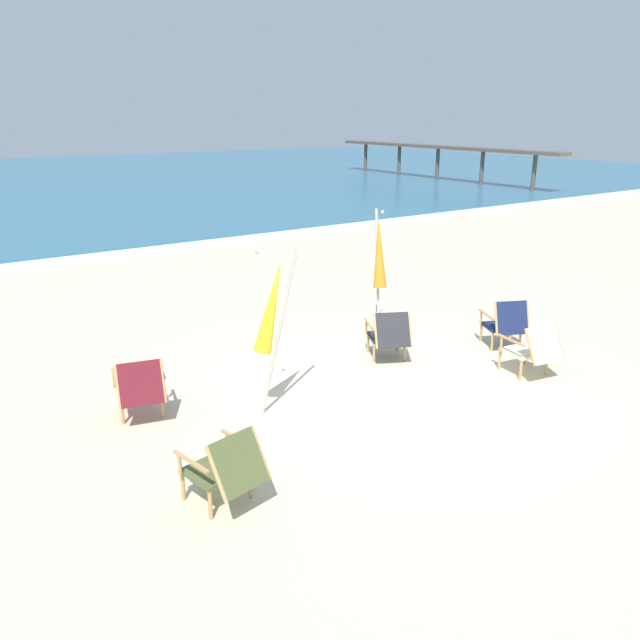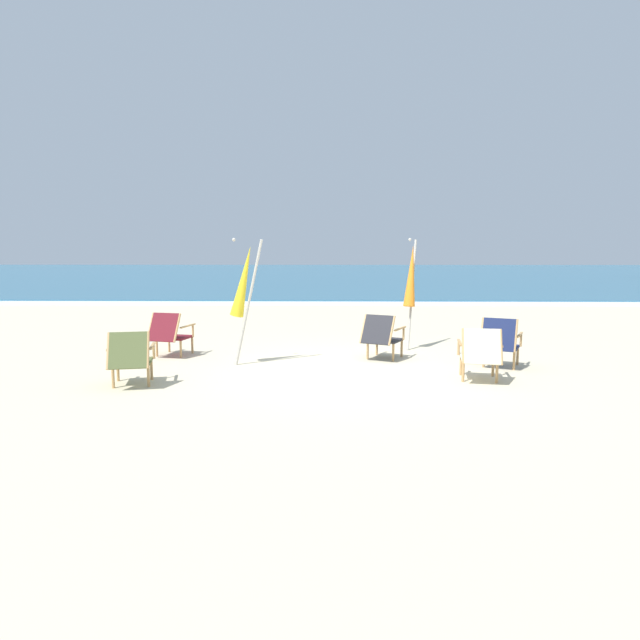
% 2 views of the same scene
% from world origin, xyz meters
% --- Properties ---
extents(ground_plane, '(80.00, 80.00, 0.00)m').
position_xyz_m(ground_plane, '(0.00, 0.00, 0.00)').
color(ground_plane, beige).
extents(sea, '(80.00, 40.00, 0.10)m').
position_xyz_m(sea, '(0.00, 30.78, 0.05)').
color(sea, '#2D6684').
rests_on(sea, ground).
extents(surf_band, '(80.00, 1.10, 0.06)m').
position_xyz_m(surf_band, '(0.00, 10.48, 0.03)').
color(surf_band, white).
rests_on(surf_band, ground).
extents(beach_chair_front_left, '(0.72, 0.86, 0.78)m').
position_xyz_m(beach_chair_front_left, '(-3.02, -1.17, 0.42)').
color(beach_chair_front_left, '#515B33').
rests_on(beach_chair_front_left, ground).
extents(beach_chair_front_right, '(0.80, 0.85, 0.82)m').
position_xyz_m(beach_chair_front_right, '(2.45, 0.16, 0.43)').
color(beach_chair_front_right, '#19234C').
rests_on(beach_chair_front_right, ground).
extents(beach_chair_back_left, '(0.68, 0.83, 0.79)m').
position_xyz_m(beach_chair_back_left, '(1.89, -0.79, 0.42)').
color(beach_chair_back_left, beige).
rests_on(beach_chair_back_left, ground).
extents(beach_chair_mid_center, '(0.84, 0.93, 0.79)m').
position_xyz_m(beach_chair_mid_center, '(0.62, 0.80, 0.42)').
color(beach_chair_mid_center, '#28282D').
rests_on(beach_chair_mid_center, ground).
extents(beach_chair_back_right, '(0.73, 0.85, 0.79)m').
position_xyz_m(beach_chair_back_right, '(-3.09, 1.02, 0.42)').
color(beach_chair_back_right, maroon).
rests_on(beach_chair_back_right, ground).
extents(umbrella_furled_orange, '(0.38, 0.51, 2.10)m').
position_xyz_m(umbrella_furled_orange, '(1.26, 1.86, 1.37)').
color(umbrella_furled_orange, '#B7B2A8').
rests_on(umbrella_furled_orange, ground).
extents(umbrella_furled_yellow, '(0.59, 0.33, 2.08)m').
position_xyz_m(umbrella_furled_yellow, '(-1.66, 0.29, 1.36)').
color(umbrella_furled_yellow, '#B7B2A8').
rests_on(umbrella_furled_yellow, ground).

